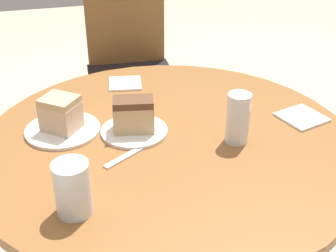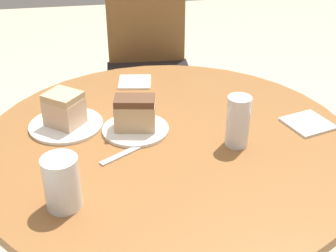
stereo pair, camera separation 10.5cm
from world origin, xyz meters
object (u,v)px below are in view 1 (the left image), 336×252
(chair, at_px, (131,66))
(cake_slice_far, at_px, (61,113))
(cake_slice_near, at_px, (134,115))
(plate_near, at_px, (134,131))
(glass_water, at_px, (73,191))
(plate_far, at_px, (63,130))
(glass_lemonade, at_px, (238,120))

(chair, xyz_separation_m, cake_slice_far, (-0.36, -0.88, 0.25))
(chair, xyz_separation_m, cake_slice_near, (-0.16, -0.94, 0.25))
(cake_slice_near, bearing_deg, plate_near, 0.00)
(cake_slice_near, xyz_separation_m, glass_water, (-0.20, -0.31, -0.00))
(glass_water, bearing_deg, plate_far, 90.53)
(plate_near, xyz_separation_m, glass_lemonade, (0.27, -0.12, 0.06))
(plate_far, distance_m, cake_slice_far, 0.05)
(plate_far, relative_size, glass_lemonade, 1.49)
(plate_far, relative_size, cake_slice_far, 1.67)
(chair, height_order, plate_near, chair)
(chair, height_order, cake_slice_near, chair)
(plate_near, bearing_deg, glass_lemonade, -23.80)
(chair, relative_size, plate_near, 5.08)
(glass_water, bearing_deg, cake_slice_far, 90.53)
(plate_far, distance_m, glass_water, 0.38)
(plate_near, relative_size, plate_far, 0.89)
(chair, bearing_deg, cake_slice_far, -109.69)
(plate_far, xyz_separation_m, cake_slice_near, (0.20, -0.06, 0.05))
(cake_slice_far, distance_m, glass_water, 0.37)
(plate_far, bearing_deg, glass_lemonade, -20.88)
(cake_slice_far, relative_size, glass_water, 1.01)
(plate_far, xyz_separation_m, glass_lemonade, (0.47, -0.18, 0.06))
(chair, height_order, glass_lemonade, chair)
(cake_slice_far, bearing_deg, glass_lemonade, -20.88)
(glass_lemonade, bearing_deg, chair, 95.89)
(chair, xyz_separation_m, plate_near, (-0.16, -0.94, 0.19))
(plate_near, distance_m, plate_far, 0.21)
(cake_slice_near, height_order, glass_lemonade, glass_lemonade)
(glass_lemonade, bearing_deg, plate_far, 159.12)
(chair, bearing_deg, plate_far, -109.69)
(plate_far, bearing_deg, cake_slice_far, 90.00)
(chair, bearing_deg, glass_lemonade, -81.24)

